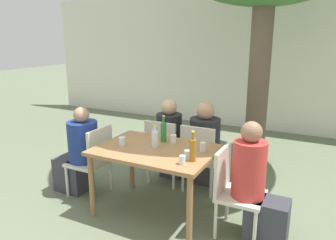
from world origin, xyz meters
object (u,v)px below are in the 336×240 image
Objects in this scene: patio_chair_3 at (200,155)px; drinking_glass_4 at (173,139)px; person_seated_0 at (79,154)px; drinking_glass_2 at (182,160)px; person_seated_1 at (257,189)px; person_seated_2 at (172,143)px; water_bottle_0 at (155,138)px; drinking_glass_3 at (122,141)px; drinking_glass_0 at (203,147)px; drinking_glass_1 at (187,154)px; patio_chair_2 at (164,149)px; amber_bottle_2 at (193,150)px; green_bottle_1 at (164,132)px; person_seated_3 at (207,148)px; dining_table_front at (156,156)px; patio_chair_0 at (93,158)px; patio_chair_1 at (233,187)px.

patio_chair_3 is 9.10× the size of drinking_glass_4.
drinking_glass_2 is (1.55, -0.27, 0.30)m from person_seated_0.
person_seated_0 is at bearing 90.00° from person_seated_1.
water_bottle_0 is at bearing 104.29° from person_seated_2.
water_bottle_0 is at bearing 20.42° from drinking_glass_3.
drinking_glass_0 is 1.21× the size of drinking_glass_1.
person_seated_2 reaches higher than drinking_glass_0.
patio_chair_2 reaches higher than drinking_glass_2.
amber_bottle_2 reaches higher than water_bottle_0.
person_seated_2 reaches higher than green_bottle_1.
person_seated_1 is at bearing 132.75° from person_seated_3.
person_seated_1 is (2.21, 0.00, 0.03)m from person_seated_0.
drinking_glass_0 reaches higher than dining_table_front.
amber_bottle_2 is at bearing 131.91° from patio_chair_2.
patio_chair_1 is at bearing 90.00° from patio_chair_0.
person_seated_1 reaches higher than patio_chair_3.
patio_chair_1 is at bearing 90.00° from person_seated_0.
water_bottle_0 is 2.55× the size of drinking_glass_4.
water_bottle_0 is at bearing 71.61° from person_seated_3.
person_seated_2 reaches higher than patio_chair_0.
person_seated_1 reaches higher than drinking_glass_2.
drinking_glass_4 is (-1.01, 0.25, 0.28)m from person_seated_1.
green_bottle_1 is 1.02× the size of amber_bottle_2.
dining_table_front is at bearing -165.23° from drinking_glass_0.
person_seated_2 is at bearing 133.57° from drinking_glass_0.
green_bottle_1 reaches higher than drinking_glass_3.
patio_chair_2 is at bearing 24.28° from person_seated_3.
person_seated_2 is at bearing 55.82° from person_seated_1.
green_bottle_1 is 0.49m from drinking_glass_3.
person_seated_3 is at bearing 129.21° from patio_chair_0.
person_seated_0 is 0.98× the size of person_seated_2.
green_bottle_1 reaches higher than drinking_glass_2.
drinking_glass_2 is at bearing 100.95° from patio_chair_3.
patio_chair_1 reaches higher than drinking_glass_3.
person_seated_0 reaches higher than drinking_glass_4.
drinking_glass_3 is (-0.13, -1.00, 0.30)m from person_seated_2.
dining_table_front is 1.45× the size of patio_chair_0.
amber_bottle_2 is 2.92× the size of drinking_glass_0.
patio_chair_1 is 1.98m from person_seated_0.
green_bottle_1 is 0.71m from drinking_glass_2.
person_seated_2 is 1.14m from drinking_glass_0.
water_bottle_0 is at bearing -122.14° from drinking_glass_4.
person_seated_3 is at bearing 33.80° from patio_chair_1.
water_bottle_0 reaches higher than drinking_glass_4.
patio_chair_0 and patio_chair_1 have the same top height.
person_seated_3 reaches higher than patio_chair_0.
green_bottle_1 is 0.14m from drinking_glass_4.
patio_chair_2 is 2.85× the size of green_bottle_1.
dining_table_front is 5.16× the size of water_bottle_0.
patio_chair_2 is at bearing 90.00° from person_seated_2.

